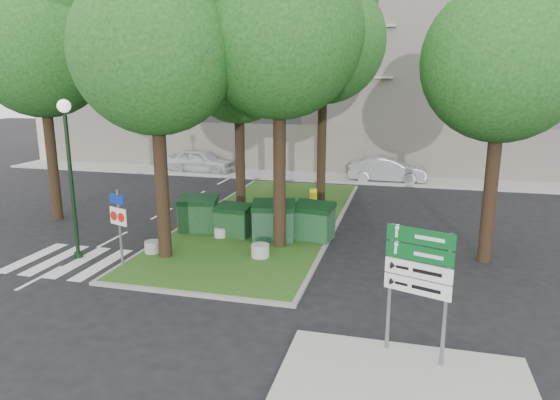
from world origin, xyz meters
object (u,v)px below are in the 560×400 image
(tree_street_right, at_px, (508,46))
(dumpster_b, at_px, (234,220))
(tree_median_mid, at_px, (241,56))
(tree_median_near_left, at_px, (157,35))
(tree_median_far, at_px, (326,29))
(dumpster_d, at_px, (313,221))
(litter_bin, at_px, (313,195))
(dumpster_a, at_px, (198,214))
(tree_street_left, at_px, (42,38))
(bollard_mid, at_px, (221,232))
(dumpster_c, at_px, (274,221))
(car_white, at_px, (201,161))
(bollard_right, at_px, (260,251))
(tree_median_near_right, at_px, (283,16))
(street_lamp, at_px, (69,161))
(bollard_left, at_px, (153,247))
(car_silver, at_px, (388,170))
(directional_sign, at_px, (418,273))
(traffic_sign_pole, at_px, (119,218))

(tree_street_right, bearing_deg, dumpster_b, 178.43)
(tree_median_mid, distance_m, tree_street_right, 10.77)
(tree_median_near_left, height_order, tree_median_far, tree_median_far)
(dumpster_d, height_order, litter_bin, dumpster_d)
(dumpster_a, distance_m, dumpster_b, 1.63)
(tree_street_left, height_order, bollard_mid, tree_street_left)
(tree_street_right, relative_size, dumpster_c, 5.67)
(car_white, bearing_deg, litter_bin, -122.93)
(tree_median_mid, xyz_separation_m, bollard_right, (2.57, -5.85, -6.64))
(dumpster_b, distance_m, bollard_mid, 0.67)
(tree_median_near_right, height_order, tree_median_far, tree_median_far)
(dumpster_d, relative_size, street_lamp, 0.31)
(dumpster_b, relative_size, bollard_right, 2.34)
(bollard_left, bearing_deg, tree_median_near_right, 23.64)
(tree_street_right, distance_m, litter_bin, 11.65)
(tree_median_near_right, relative_size, dumpster_b, 8.00)
(tree_median_mid, xyz_separation_m, dumpster_c, (2.48, -3.80, -6.15))
(tree_street_right, xyz_separation_m, car_silver, (-3.89, 13.18, -6.23))
(tree_street_right, bearing_deg, dumpster_a, 176.97)
(bollard_mid, xyz_separation_m, directional_sign, (7.12, -7.00, 1.72))
(tree_street_right, xyz_separation_m, dumpster_a, (-10.72, 0.57, -6.18))
(dumpster_b, relative_size, traffic_sign_pole, 0.56)
(tree_median_near_left, xyz_separation_m, bollard_left, (-0.69, 0.17, -7.00))
(dumpster_d, distance_m, bollard_left, 5.92)
(directional_sign, distance_m, car_white, 24.68)
(tree_median_near_left, height_order, bollard_mid, tree_median_near_left)
(tree_median_mid, bearing_deg, bollard_mid, -83.55)
(tree_street_left, distance_m, car_white, 14.27)
(tree_median_near_left, bearing_deg, tree_median_far, 68.72)
(dumpster_a, distance_m, traffic_sign_pole, 4.27)
(directional_sign, bearing_deg, street_lamp, -179.29)
(tree_median_far, distance_m, tree_street_right, 9.85)
(bollard_left, height_order, bollard_mid, bollard_left)
(tree_median_mid, relative_size, dumpster_c, 5.63)
(tree_median_far, xyz_separation_m, dumpster_b, (-2.32, -6.75, -7.60))
(dumpster_b, distance_m, litter_bin, 6.49)
(traffic_sign_pole, bearing_deg, car_white, 125.41)
(dumpster_d, bearing_deg, dumpster_b, -162.48)
(dumpster_a, relative_size, dumpster_b, 1.19)
(bollard_mid, xyz_separation_m, litter_bin, (2.37, 6.50, 0.15))
(tree_median_near_left, height_order, dumpster_b, tree_median_near_left)
(car_white, distance_m, car_silver, 12.22)
(car_white, bearing_deg, tree_median_near_left, -155.48)
(tree_street_left, relative_size, bollard_left, 19.72)
(tree_street_right, relative_size, directional_sign, 3.51)
(dumpster_c, bearing_deg, bollard_right, -98.91)
(tree_median_far, height_order, dumpster_b, tree_median_far)
(bollard_right, xyz_separation_m, street_lamp, (-6.15, -1.32, 3.03))
(dumpster_c, distance_m, dumpster_d, 1.49)
(car_silver, bearing_deg, directional_sign, -175.91)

